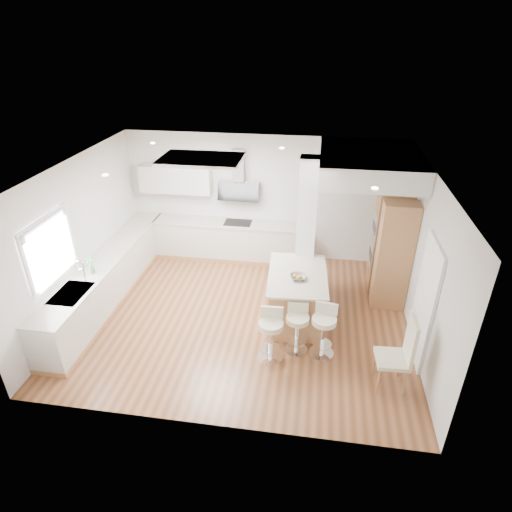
% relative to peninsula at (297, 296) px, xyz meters
% --- Properties ---
extents(ground, '(6.00, 6.00, 0.00)m').
position_rel_peninsula_xyz_m(ground, '(-0.97, -0.10, -0.47)').
color(ground, brown).
rests_on(ground, ground).
extents(ceiling, '(6.00, 5.00, 0.02)m').
position_rel_peninsula_xyz_m(ceiling, '(-0.97, -0.10, -0.47)').
color(ceiling, white).
rests_on(ceiling, ground).
extents(wall_back, '(6.00, 0.04, 2.80)m').
position_rel_peninsula_xyz_m(wall_back, '(-0.97, 2.40, 0.93)').
color(wall_back, silver).
rests_on(wall_back, ground).
extents(wall_left, '(0.04, 5.00, 2.80)m').
position_rel_peninsula_xyz_m(wall_left, '(-3.97, -0.10, 0.93)').
color(wall_left, silver).
rests_on(wall_left, ground).
extents(wall_right, '(0.04, 5.00, 2.80)m').
position_rel_peninsula_xyz_m(wall_right, '(2.03, -0.10, 0.93)').
color(wall_right, silver).
rests_on(wall_right, ground).
extents(skylight, '(4.10, 2.10, 0.06)m').
position_rel_peninsula_xyz_m(skylight, '(-1.76, 0.50, 2.30)').
color(skylight, white).
rests_on(skylight, ground).
extents(window_left, '(0.06, 1.28, 1.07)m').
position_rel_peninsula_xyz_m(window_left, '(-3.93, -1.00, 1.22)').
color(window_left, white).
rests_on(window_left, ground).
extents(doorway_right, '(0.05, 1.00, 2.10)m').
position_rel_peninsula_xyz_m(doorway_right, '(2.00, -0.70, 0.53)').
color(doorway_right, '#453D36').
rests_on(doorway_right, ground).
extents(counter_left, '(0.63, 4.50, 1.35)m').
position_rel_peninsula_xyz_m(counter_left, '(-3.67, 0.13, -0.02)').
color(counter_left, '#B57F4D').
rests_on(counter_left, ground).
extents(counter_back, '(3.62, 0.63, 2.50)m').
position_rel_peninsula_xyz_m(counter_back, '(-1.89, 2.12, 0.22)').
color(counter_back, '#B57F4D').
rests_on(counter_back, ground).
extents(pillar, '(0.35, 0.35, 2.80)m').
position_rel_peninsula_xyz_m(pillar, '(0.08, 0.85, 0.93)').
color(pillar, white).
rests_on(pillar, ground).
extents(soffit, '(1.78, 2.20, 0.40)m').
position_rel_peninsula_xyz_m(soffit, '(1.13, 1.30, 2.13)').
color(soffit, white).
rests_on(soffit, ground).
extents(oven_column, '(0.63, 1.21, 2.10)m').
position_rel_peninsula_xyz_m(oven_column, '(1.71, 1.13, 0.58)').
color(oven_column, '#B57F4D').
rests_on(oven_column, ground).
extents(peninsula, '(1.11, 1.60, 1.01)m').
position_rel_peninsula_xyz_m(peninsula, '(0.00, 0.00, 0.00)').
color(peninsula, '#B57F4D').
rests_on(peninsula, ground).
extents(bar_stool_a, '(0.42, 0.42, 0.91)m').
position_rel_peninsula_xyz_m(bar_stool_a, '(-0.33, -1.14, 0.04)').
color(bar_stool_a, white).
rests_on(bar_stool_a, ground).
extents(bar_stool_b, '(0.41, 0.41, 0.87)m').
position_rel_peninsula_xyz_m(bar_stool_b, '(0.07, -0.89, 0.02)').
color(bar_stool_b, white).
rests_on(bar_stool_b, ground).
extents(bar_stool_c, '(0.48, 0.48, 0.92)m').
position_rel_peninsula_xyz_m(bar_stool_c, '(0.50, -0.91, 0.04)').
color(bar_stool_c, white).
rests_on(bar_stool_c, ground).
extents(dining_chair, '(0.49, 0.49, 1.22)m').
position_rel_peninsula_xyz_m(dining_chair, '(1.60, -1.46, 0.17)').
color(dining_chair, beige).
rests_on(dining_chair, ground).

